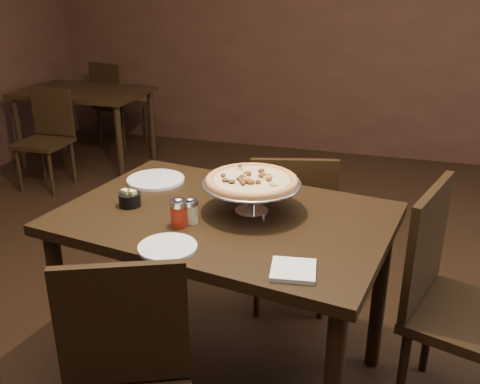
# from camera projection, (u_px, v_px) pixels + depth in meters

# --- Properties ---
(room) EXTENTS (6.04, 7.04, 2.84)m
(room) POSITION_uv_depth(u_px,v_px,m) (246.00, 66.00, 1.89)
(room) COLOR black
(room) RESTS_ON ground
(dining_table) EXTENTS (1.42, 1.06, 0.81)m
(dining_table) POSITION_uv_depth(u_px,v_px,m) (225.00, 237.00, 2.19)
(dining_table) COLOR black
(dining_table) RESTS_ON ground
(background_table) EXTENTS (1.14, 0.76, 0.71)m
(background_table) POSITION_uv_depth(u_px,v_px,m) (84.00, 100.00, 4.94)
(background_table) COLOR black
(background_table) RESTS_ON ground
(pizza_stand) EXTENTS (0.40, 0.40, 0.16)m
(pizza_stand) POSITION_uv_depth(u_px,v_px,m) (252.00, 181.00, 2.12)
(pizza_stand) COLOR silver
(pizza_stand) RESTS_ON dining_table
(parmesan_shaker) EXTENTS (0.06, 0.06, 0.11)m
(parmesan_shaker) POSITION_uv_depth(u_px,v_px,m) (190.00, 211.00, 2.06)
(parmesan_shaker) COLOR beige
(parmesan_shaker) RESTS_ON dining_table
(pepper_flake_shaker) EXTENTS (0.07, 0.07, 0.12)m
(pepper_flake_shaker) POSITION_uv_depth(u_px,v_px,m) (179.00, 213.00, 2.03)
(pepper_flake_shaker) COLOR maroon
(pepper_flake_shaker) RESTS_ON dining_table
(packet_caddy) EXTENTS (0.09, 0.09, 0.07)m
(packet_caddy) POSITION_uv_depth(u_px,v_px,m) (130.00, 199.00, 2.21)
(packet_caddy) COLOR black
(packet_caddy) RESTS_ON dining_table
(napkin_stack) EXTENTS (0.16, 0.16, 0.02)m
(napkin_stack) POSITION_uv_depth(u_px,v_px,m) (293.00, 270.00, 1.73)
(napkin_stack) COLOR silver
(napkin_stack) RESTS_ON dining_table
(plate_left) EXTENTS (0.27, 0.27, 0.01)m
(plate_left) POSITION_uv_depth(u_px,v_px,m) (156.00, 180.00, 2.49)
(plate_left) COLOR silver
(plate_left) RESTS_ON dining_table
(plate_near) EXTENTS (0.21, 0.21, 0.01)m
(plate_near) POSITION_uv_depth(u_px,v_px,m) (168.00, 247.00, 1.88)
(plate_near) COLOR silver
(plate_near) RESTS_ON dining_table
(serving_spatula) EXTENTS (0.14, 0.14, 0.02)m
(serving_spatula) POSITION_uv_depth(u_px,v_px,m) (265.00, 196.00, 1.99)
(serving_spatula) COLOR silver
(serving_spatula) RESTS_ON pizza_stand
(chair_far) EXTENTS (0.51, 0.51, 0.90)m
(chair_far) POSITION_uv_depth(u_px,v_px,m) (291.00, 226.00, 2.77)
(chair_far) COLOR black
(chair_far) RESTS_ON ground
(chair_side) EXTENTS (0.57, 0.57, 0.97)m
(chair_side) POSITION_uv_depth(u_px,v_px,m) (453.00, 298.00, 2.09)
(chair_side) COLOR black
(chair_side) RESTS_ON ground
(bg_chair_far) EXTENTS (0.51, 0.51, 0.88)m
(bg_chair_far) POSITION_uv_depth(u_px,v_px,m) (116.00, 101.00, 5.53)
(bg_chair_far) COLOR black
(bg_chair_far) RESTS_ON ground
(bg_chair_near) EXTENTS (0.39, 0.39, 0.82)m
(bg_chair_near) POSITION_uv_depth(u_px,v_px,m) (47.00, 135.00, 4.50)
(bg_chair_near) COLOR black
(bg_chair_near) RESTS_ON ground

